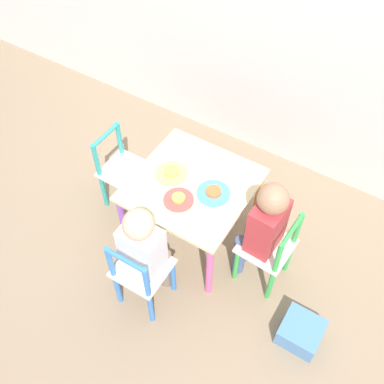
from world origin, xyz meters
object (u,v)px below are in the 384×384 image
Objects in this scene: kids_table at (192,191)px; chair_teal at (122,171)px; plate_right at (213,193)px; plate_left at (171,173)px; plate_front at (179,199)px; storage_bin at (301,332)px; chair_green at (269,250)px; chair_blue at (141,274)px; child_front at (146,248)px; child_right at (263,225)px.

chair_teal is at bearing 179.37° from kids_table.
plate_left is at bearing 180.00° from plate_right.
plate_front is 0.93m from storage_bin.
chair_teal is (-1.00, 0.03, 0.00)m from chair_green.
plate_front is at bearing 171.28° from storage_bin.
plate_left is at bearing 180.00° from kids_table.
plate_right is at bearing -104.83° from chair_blue.
chair_teal is (-0.50, 0.01, -0.14)m from kids_table.
plate_right is at bearing 45.00° from plate_front.
child_front is 0.91m from storage_bin.
child_front is 4.26× the size of plate_left.
chair_blue is (0.00, -0.50, -0.14)m from kids_table.
chair_blue is (-0.49, -0.47, 0.00)m from chair_green.
plate_front is 0.19m from plate_left.
chair_teal is 0.71× the size of child_right.
chair_green is at bearing -3.28° from kids_table.
child_right is (0.93, -0.03, 0.18)m from chair_teal.
chair_green is at bearing 144.29° from storage_bin.
plate_front is (-0.13, -0.13, 0.00)m from plate_right.
chair_teal is 3.42× the size of plate_front.
chair_teal reaches higher than storage_bin.
plate_right is at bearing 0.00° from kids_table.
plate_left is at bearing -89.31° from chair_green.
storage_bin is (0.68, -0.26, -0.42)m from plate_right.
storage_bin is at bearing 57.57° from chair_green.
chair_blue reaches higher than kids_table.
plate_right is at bearing -89.87° from chair_teal.
chair_green is (0.50, -0.03, -0.14)m from kids_table.
child_front is at bearing -106.37° from plate_right.
child_right is at bearing 148.58° from storage_bin.
plate_left is at bearing 164.83° from storage_bin.
child_front is 0.46m from plate_left.
storage_bin is (0.81, 0.18, -0.37)m from child_front.
storage_bin is (0.38, -0.23, -0.39)m from child_right.
chair_teal is 2.65× the size of storage_bin.
child_right is 0.45m from plate_front.
kids_table is 3.07× the size of storage_bin.
child_right is at bearing -90.00° from chair_green.
plate_front reaches higher than kids_table.
chair_teal is at bearing -41.78° from child_front.
plate_front is at bearing -89.78° from child_front.
chair_green is at bearing -2.60° from plate_left.
child_front reaches higher than chair_teal.
child_front reaches higher than plate_right.
plate_right is 0.26m from plate_left.
child_right is 4.79× the size of plate_front.
chair_green is 1.00× the size of chair_blue.
child_right reaches higher than chair_teal.
plate_left is at bearing -89.24° from child_right.
plate_right is 0.84m from storage_bin.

